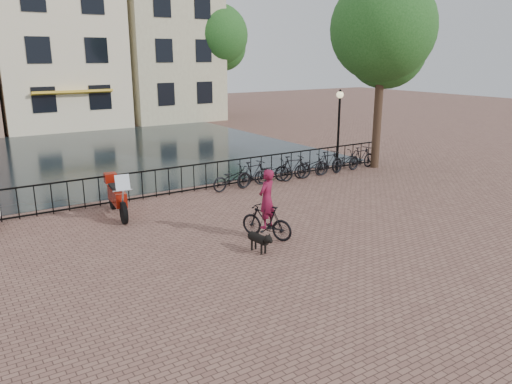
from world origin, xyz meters
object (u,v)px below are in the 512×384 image
cyclist (267,208)px  dog (259,241)px  motorcycle (117,192)px  lamp_post (339,117)px

cyclist → dog: bearing=19.6°
dog → motorcycle: bearing=106.3°
cyclist → motorcycle: (-2.82, 4.18, -0.08)m
cyclist → motorcycle: cyclist is taller
lamp_post → dog: bearing=-143.6°
lamp_post → cyclist: 8.98m
cyclist → dog: cyclist is taller
lamp_post → dog: (-7.94, -5.86, -2.09)m
dog → cyclist: bearing=37.6°
lamp_post → cyclist: size_ratio=1.51×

